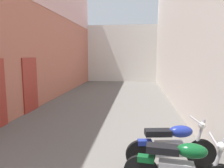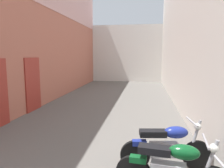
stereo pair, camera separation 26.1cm
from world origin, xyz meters
The scene contains 6 objects.
ground_plane centered at (0.00, 7.04, 0.00)m, with size 34.07×34.07×0.00m, color #66635E.
building_left centered at (-3.20, 8.99, 4.07)m, with size 0.45×18.07×8.09m.
building_right centered at (3.21, 9.03, 3.66)m, with size 0.45×18.07×7.33m.
building_far_end centered at (0.00, 19.07, 2.45)m, with size 9.02×2.00×4.89m, color silver.
motorcycle_third centered at (2.07, 3.12, 0.50)m, with size 1.85×0.58×1.04m.
motorcycle_fourth centered at (2.07, 3.94, 0.50)m, with size 1.84×0.58×1.04m.
Camera 1 is at (1.34, -0.18, 2.30)m, focal length 33.42 mm.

